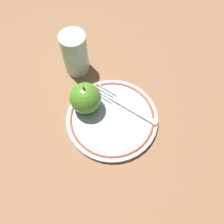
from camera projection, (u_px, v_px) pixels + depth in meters
name	position (u px, v px, depth m)	size (l,w,h in m)	color
ground_plane	(119.00, 119.00, 0.60)	(2.00, 2.00, 0.00)	#956847
plate	(112.00, 117.00, 0.60)	(0.22, 0.22, 0.01)	silver
apple_red_whole	(85.00, 98.00, 0.57)	(0.07, 0.07, 0.08)	#509626
fork	(125.00, 106.00, 0.60)	(0.15, 0.14, 0.00)	silver
drinking_glass	(75.00, 53.00, 0.62)	(0.06, 0.06, 0.12)	silver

